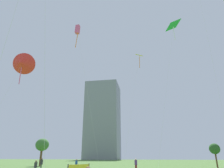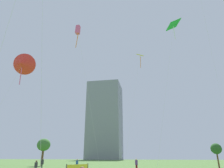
{
  "view_description": "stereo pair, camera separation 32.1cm",
  "coord_description": "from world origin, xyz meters",
  "px_view_note": "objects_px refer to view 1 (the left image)",
  "views": [
    {
      "loc": [
        8.49,
        -11.94,
        2.06
      ],
      "look_at": [
        2.68,
        13.28,
        11.58
      ],
      "focal_mm": 31.68,
      "sensor_mm": 36.0,
      "label": 1
    },
    {
      "loc": [
        8.8,
        -11.86,
        2.06
      ],
      "look_at": [
        2.68,
        13.28,
        11.58
      ],
      "focal_mm": 31.68,
      "sensor_mm": 36.0,
      "label": 2
    }
  ],
  "objects_px": {
    "person_standing_1": "(76,164)",
    "kite_flying_7": "(139,56)",
    "park_tree_0": "(215,149)",
    "park_tree_2": "(42,145)",
    "distant_highrise_0": "(103,120)",
    "kite_flying_5": "(78,30)",
    "kite_flying_4": "(173,26)",
    "person_standing_0": "(136,164)",
    "person_standing_5": "(41,163)",
    "kite_flying_6": "(22,63)",
    "person_standing_4": "(36,166)"
  },
  "relations": [
    {
      "from": "person_standing_5",
      "to": "person_standing_4",
      "type": "bearing_deg",
      "value": 168.16
    },
    {
      "from": "person_standing_1",
      "to": "person_standing_5",
      "type": "height_order",
      "value": "person_standing_5"
    },
    {
      "from": "person_standing_0",
      "to": "person_standing_4",
      "type": "bearing_deg",
      "value": 76.12
    },
    {
      "from": "person_standing_4",
      "to": "distant_highrise_0",
      "type": "distance_m",
      "value": 128.26
    },
    {
      "from": "kite_flying_7",
      "to": "person_standing_4",
      "type": "bearing_deg",
      "value": -119.42
    },
    {
      "from": "kite_flying_7",
      "to": "person_standing_0",
      "type": "bearing_deg",
      "value": -92.33
    },
    {
      "from": "person_standing_0",
      "to": "person_standing_5",
      "type": "distance_m",
      "value": 14.44
    },
    {
      "from": "kite_flying_5",
      "to": "park_tree_0",
      "type": "relative_size",
      "value": 5.35
    },
    {
      "from": "kite_flying_4",
      "to": "kite_flying_7",
      "type": "bearing_deg",
      "value": 111.4
    },
    {
      "from": "person_standing_5",
      "to": "kite_flying_7",
      "type": "distance_m",
      "value": 31.75
    },
    {
      "from": "person_standing_4",
      "to": "park_tree_0",
      "type": "distance_m",
      "value": 32.71
    },
    {
      "from": "kite_flying_7",
      "to": "distant_highrise_0",
      "type": "relative_size",
      "value": 0.47
    },
    {
      "from": "person_standing_1",
      "to": "distant_highrise_0",
      "type": "relative_size",
      "value": 0.03
    },
    {
      "from": "person_standing_5",
      "to": "distant_highrise_0",
      "type": "height_order",
      "value": "distant_highrise_0"
    },
    {
      "from": "person_standing_1",
      "to": "person_standing_4",
      "type": "height_order",
      "value": "person_standing_1"
    },
    {
      "from": "kite_flying_7",
      "to": "distant_highrise_0",
      "type": "xyz_separation_m",
      "value": [
        -37.41,
        102.03,
        2.9
      ]
    },
    {
      "from": "person_standing_4",
      "to": "kite_flying_7",
      "type": "distance_m",
      "value": 33.95
    },
    {
      "from": "person_standing_0",
      "to": "kite_flying_5",
      "type": "bearing_deg",
      "value": 65.31
    },
    {
      "from": "kite_flying_6",
      "to": "distant_highrise_0",
      "type": "height_order",
      "value": "distant_highrise_0"
    },
    {
      "from": "person_standing_1",
      "to": "person_standing_4",
      "type": "xyz_separation_m",
      "value": [
        -1.72,
        -8.51,
        -0.03
      ]
    },
    {
      "from": "kite_flying_4",
      "to": "kite_flying_7",
      "type": "height_order",
      "value": "kite_flying_7"
    },
    {
      "from": "person_standing_4",
      "to": "kite_flying_5",
      "type": "height_order",
      "value": "kite_flying_5"
    },
    {
      "from": "kite_flying_6",
      "to": "park_tree_0",
      "type": "height_order",
      "value": "kite_flying_6"
    },
    {
      "from": "person_standing_0",
      "to": "park_tree_0",
      "type": "relative_size",
      "value": 0.4
    },
    {
      "from": "kite_flying_6",
      "to": "park_tree_0",
      "type": "xyz_separation_m",
      "value": [
        28.03,
        22.56,
        -10.81
      ]
    },
    {
      "from": "park_tree_2",
      "to": "person_standing_4",
      "type": "bearing_deg",
      "value": -59.47
    },
    {
      "from": "kite_flying_4",
      "to": "kite_flying_7",
      "type": "relative_size",
      "value": 0.82
    },
    {
      "from": "kite_flying_4",
      "to": "kite_flying_6",
      "type": "bearing_deg",
      "value": -165.25
    },
    {
      "from": "person_standing_1",
      "to": "kite_flying_7",
      "type": "distance_m",
      "value": 28.91
    },
    {
      "from": "person_standing_0",
      "to": "kite_flying_4",
      "type": "relative_size",
      "value": 0.08
    },
    {
      "from": "person_standing_5",
      "to": "kite_flying_5",
      "type": "distance_m",
      "value": 22.65
    },
    {
      "from": "person_standing_0",
      "to": "person_standing_4",
      "type": "relative_size",
      "value": 1.1
    },
    {
      "from": "person_standing_5",
      "to": "park_tree_0",
      "type": "relative_size",
      "value": 0.41
    },
    {
      "from": "kite_flying_4",
      "to": "kite_flying_6",
      "type": "relative_size",
      "value": 1.34
    },
    {
      "from": "kite_flying_5",
      "to": "distant_highrise_0",
      "type": "height_order",
      "value": "distant_highrise_0"
    },
    {
      "from": "kite_flying_6",
      "to": "person_standing_5",
      "type": "bearing_deg",
      "value": 91.64
    },
    {
      "from": "person_standing_0",
      "to": "kite_flying_5",
      "type": "relative_size",
      "value": 0.07
    },
    {
      "from": "person_standing_4",
      "to": "kite_flying_7",
      "type": "relative_size",
      "value": 0.06
    },
    {
      "from": "park_tree_0",
      "to": "park_tree_2",
      "type": "distance_m",
      "value": 37.32
    },
    {
      "from": "park_tree_0",
      "to": "park_tree_2",
      "type": "bearing_deg",
      "value": -179.73
    },
    {
      "from": "kite_flying_5",
      "to": "distant_highrise_0",
      "type": "relative_size",
      "value": 0.43
    },
    {
      "from": "kite_flying_6",
      "to": "park_tree_2",
      "type": "bearing_deg",
      "value": 112.5
    },
    {
      "from": "person_standing_5",
      "to": "kite_flying_7",
      "type": "relative_size",
      "value": 0.07
    },
    {
      "from": "person_standing_4",
      "to": "distant_highrise_0",
      "type": "xyz_separation_m",
      "value": [
        -25.77,
        122.66,
        27.23
      ]
    },
    {
      "from": "kite_flying_5",
      "to": "park_tree_0",
      "type": "distance_m",
      "value": 34.36
    },
    {
      "from": "park_tree_2",
      "to": "distant_highrise_0",
      "type": "bearing_deg",
      "value": 97.62
    },
    {
      "from": "person_standing_1",
      "to": "kite_flying_6",
      "type": "bearing_deg",
      "value": -68.86
    },
    {
      "from": "park_tree_2",
      "to": "kite_flying_4",
      "type": "bearing_deg",
      "value": -28.98
    },
    {
      "from": "kite_flying_4",
      "to": "distant_highrise_0",
      "type": "xyz_separation_m",
      "value": [
        -44.03,
        118.94,
        7.38
      ]
    },
    {
      "from": "kite_flying_4",
      "to": "kite_flying_6",
      "type": "height_order",
      "value": "kite_flying_4"
    }
  ]
}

